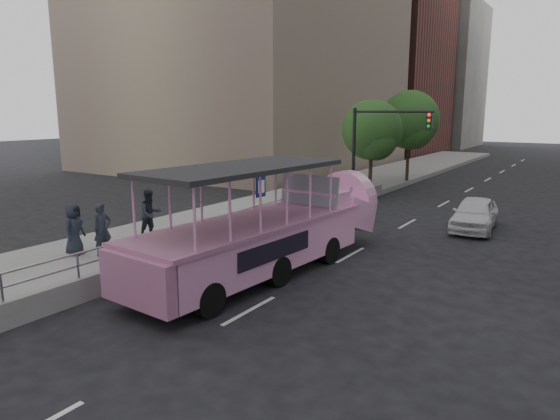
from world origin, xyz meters
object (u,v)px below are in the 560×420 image
object	(u,v)px
pedestrian_mid	(150,214)
parking_sign	(261,199)
duck_boat	(273,230)
pedestrian_far	(74,229)
street_tree_near	(373,132)
traffic_signal	(375,142)
car	(475,214)
street_tree_far	(411,122)
pedestrian_near	(102,230)

from	to	relation	value
pedestrian_mid	parking_sign	size ratio (longest dim) A/B	0.74
duck_boat	pedestrian_far	xyz separation A→B (m)	(-5.90, -3.08, -0.12)
street_tree_near	traffic_signal	bearing A→B (deg)	-65.02
car	parking_sign	xyz separation A→B (m)	(-6.78, -6.25, 0.90)
car	street_tree_far	xyz separation A→B (m)	(-6.88, 11.50, 3.60)
pedestrian_near	street_tree_far	world-z (taller)	street_tree_far
traffic_signal	parking_sign	bearing A→B (deg)	-98.83
parking_sign	pedestrian_mid	bearing A→B (deg)	-132.85
pedestrian_mid	pedestrian_far	xyz separation A→B (m)	(-0.44, -2.94, -0.06)
pedestrian_near	traffic_signal	size ratio (longest dim) A/B	0.34
pedestrian_far	street_tree_far	bearing A→B (deg)	-27.17
pedestrian_near	street_tree_near	world-z (taller)	street_tree_near
traffic_signal	car	bearing A→B (deg)	-20.71
pedestrian_far	traffic_signal	distance (m)	15.27
pedestrian_far	traffic_signal	xyz separation A→B (m)	(4.62, 14.37, 2.33)
duck_boat	street_tree_far	distance (m)	21.11
pedestrian_mid	duck_boat	bearing A→B (deg)	-76.66
duck_boat	pedestrian_far	size ratio (longest dim) A/B	6.11
pedestrian_near	street_tree_far	bearing A→B (deg)	1.08
pedestrian_near	duck_boat	bearing A→B (deg)	-55.41
duck_boat	traffic_signal	xyz separation A→B (m)	(-1.28, 11.30, 2.21)
street_tree_far	pedestrian_near	bearing A→B (deg)	-95.69
traffic_signal	street_tree_near	world-z (taller)	street_tree_near
pedestrian_near	street_tree_near	bearing A→B (deg)	-0.22
duck_boat	street_tree_near	world-z (taller)	street_tree_near
pedestrian_mid	street_tree_far	size ratio (longest dim) A/B	0.29
parking_sign	street_tree_far	bearing A→B (deg)	90.34
car	street_tree_near	distance (m)	9.49
car	parking_sign	distance (m)	9.27
street_tree_far	parking_sign	bearing A→B (deg)	-89.66
car	traffic_signal	world-z (taller)	traffic_signal
parking_sign	street_tree_far	distance (m)	17.96
duck_boat	pedestrian_mid	distance (m)	5.46
duck_boat	pedestrian_mid	size ratio (longest dim) A/B	5.70
car	pedestrian_near	world-z (taller)	pedestrian_near
pedestrian_far	street_tree_far	distance (m)	24.22
pedestrian_mid	pedestrian_far	world-z (taller)	pedestrian_mid
street_tree_near	pedestrian_near	bearing A→B (deg)	-96.98
traffic_signal	duck_boat	bearing A→B (deg)	-83.54
car	pedestrian_near	size ratio (longest dim) A/B	2.36
street_tree_near	street_tree_far	bearing A→B (deg)	88.09
pedestrian_near	parking_sign	world-z (taller)	parking_sign
parking_sign	street_tree_far	world-z (taller)	street_tree_far
car	pedestrian_far	size ratio (longest dim) A/B	2.38
pedestrian_near	parking_sign	distance (m)	6.13
traffic_signal	street_tree_far	bearing A→B (deg)	98.43
pedestrian_mid	pedestrian_near	bearing A→B (deg)	-157.86
duck_boat	traffic_signal	bearing A→B (deg)	96.46
duck_boat	pedestrian_near	size ratio (longest dim) A/B	6.04
duck_boat	pedestrian_far	bearing A→B (deg)	-152.44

